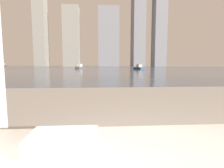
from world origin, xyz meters
TOP-DOWN VIEW (x-y plane):
  - towel_stack at (-0.24, 0.80)m, footprint 0.27×0.18m
  - harbor_water at (0.00, 62.00)m, footprint 180.00×110.00m
  - harbor_boat_0 at (7.31, 32.99)m, footprint 1.71×2.78m
  - harbor_boat_1 at (-4.64, 40.06)m, footprint 1.86×3.11m
  - harbor_boat_2 at (-40.38, 75.82)m, footprint 2.07×4.60m
  - skyline_tower_0 at (-37.96, 118.00)m, footprint 7.13×9.32m
  - skyline_tower_1 at (-18.46, 118.00)m, footprint 10.18×9.43m
  - skyline_tower_2 at (5.59, 118.00)m, footprint 13.28×12.68m
  - skyline_tower_3 at (25.36, 118.00)m, footprint 7.73×12.50m
  - skyline_tower_4 at (39.80, 118.00)m, footprint 7.96×9.39m

SIDE VIEW (x-z plane):
  - harbor_water at x=0.00m, z-range 0.00..0.01m
  - harbor_boat_0 at x=7.31m, z-range -0.14..0.85m
  - harbor_boat_1 at x=-4.64m, z-range -0.15..0.95m
  - towel_stack at x=-0.24m, z-range 0.55..0.63m
  - harbor_boat_2 at x=-40.38m, z-range -0.24..1.43m
  - skyline_tower_2 at x=5.59m, z-range 0.00..37.51m
  - skyline_tower_1 at x=-18.46m, z-range 0.00..38.07m
  - skyline_tower_0 at x=-37.96m, z-range 0.00..67.01m
  - skyline_tower_4 at x=39.80m, z-range 0.00..75.71m
  - skyline_tower_3 at x=25.36m, z-range 0.00..76.89m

